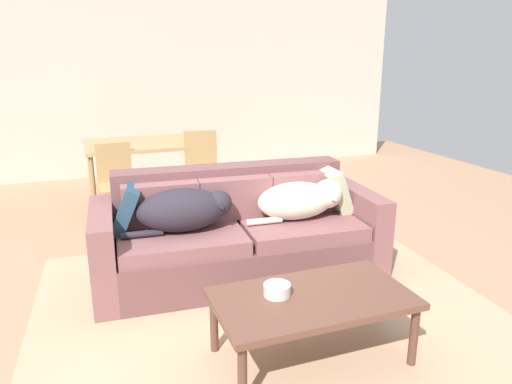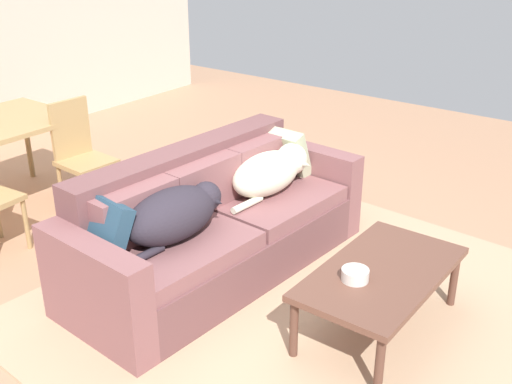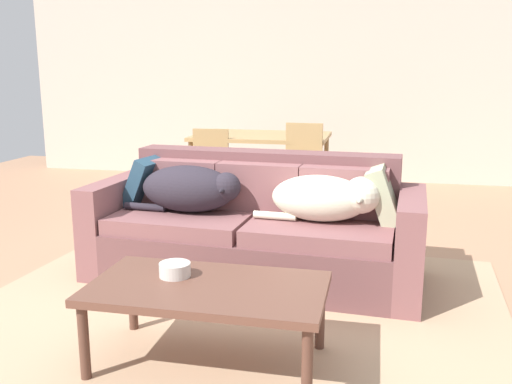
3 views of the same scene
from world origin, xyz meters
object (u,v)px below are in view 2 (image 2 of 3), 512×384
(dog_on_right_cushion, at_px, (271,171))
(throw_pillow_by_right_arm, at_px, (285,152))
(coffee_table, at_px, (381,277))
(throw_pillow_by_left_arm, at_px, (104,230))
(couch, at_px, (214,226))
(bowl_on_coffee_table, at_px, (355,275))
(dining_chair_near_right, at_px, (80,152))
(dog_on_left_cushion, at_px, (175,214))

(dog_on_right_cushion, relative_size, throw_pillow_by_right_arm, 2.19)
(coffee_table, bearing_deg, throw_pillow_by_right_arm, 56.79)
(dog_on_right_cushion, xyz_separation_m, throw_pillow_by_left_arm, (-1.37, 0.24, 0.01))
(throw_pillow_by_right_arm, bearing_deg, coffee_table, -123.21)
(couch, bearing_deg, throw_pillow_by_right_arm, 3.53)
(dog_on_right_cushion, distance_m, coffee_table, 1.26)
(throw_pillow_by_right_arm, height_order, coffee_table, throw_pillow_by_right_arm)
(couch, relative_size, throw_pillow_by_left_arm, 6.30)
(throw_pillow_by_right_arm, distance_m, bowl_on_coffee_table, 1.59)
(bowl_on_coffee_table, bearing_deg, couch, 82.64)
(dining_chair_near_right, bearing_deg, coffee_table, -88.18)
(throw_pillow_by_left_arm, relative_size, bowl_on_coffee_table, 2.33)
(couch, distance_m, throw_pillow_by_left_arm, 0.92)
(couch, relative_size, dog_on_left_cushion, 2.74)
(coffee_table, distance_m, dining_chair_near_right, 2.84)
(dog_on_right_cushion, distance_m, throw_pillow_by_left_arm, 1.39)
(couch, xyz_separation_m, dog_on_right_cushion, (0.51, -0.13, 0.28))
(dog_on_right_cushion, relative_size, bowl_on_coffee_table, 5.21)
(dog_on_left_cushion, height_order, dog_on_right_cushion, dog_on_left_cushion)
(couch, relative_size, throw_pillow_by_right_arm, 6.16)
(coffee_table, distance_m, bowl_on_coffee_table, 0.22)
(throw_pillow_by_left_arm, bearing_deg, throw_pillow_by_right_arm, -3.53)
(coffee_table, relative_size, dining_chair_near_right, 1.21)
(couch, bearing_deg, dining_chair_near_right, 89.54)
(throw_pillow_by_left_arm, xyz_separation_m, coffee_table, (0.90, -1.38, -0.25))
(dog_on_right_cushion, bearing_deg, couch, 169.22)
(throw_pillow_by_left_arm, bearing_deg, bowl_on_coffee_table, -61.41)
(dog_on_left_cushion, distance_m, coffee_table, 1.32)
(dog_on_left_cushion, bearing_deg, throw_pillow_by_left_arm, 160.62)
(throw_pillow_by_left_arm, relative_size, dining_chair_near_right, 0.39)
(dog_on_left_cushion, distance_m, throw_pillow_by_right_arm, 1.32)
(dining_chair_near_right, bearing_deg, dog_on_right_cushion, -73.58)
(dog_on_right_cushion, distance_m, dining_chair_near_right, 1.74)
(couch, height_order, throw_pillow_by_right_arm, couch)
(throw_pillow_by_left_arm, xyz_separation_m, dining_chair_near_right, (0.97, 1.46, -0.11))
(dog_on_right_cushion, distance_m, throw_pillow_by_right_arm, 0.39)
(throw_pillow_by_left_arm, distance_m, bowl_on_coffee_table, 1.49)
(coffee_table, xyz_separation_m, dining_chair_near_right, (0.07, 2.84, 0.14))
(couch, distance_m, dog_on_right_cushion, 0.60)
(dog_on_right_cushion, xyz_separation_m, bowl_on_coffee_table, (-0.66, -1.07, -0.17))
(couch, height_order, dog_on_left_cushion, couch)
(throw_pillow_by_left_arm, distance_m, dining_chair_near_right, 1.76)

